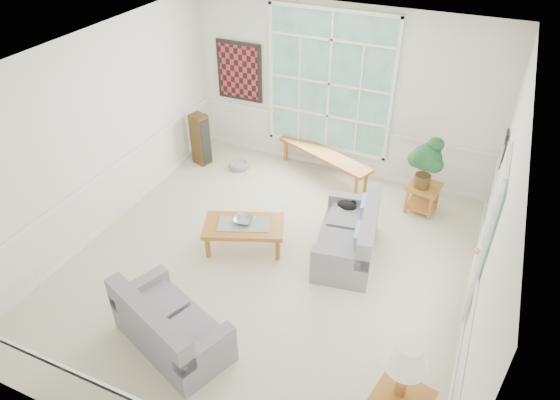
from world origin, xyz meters
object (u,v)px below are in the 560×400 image
object	(u,v)px
loveseat_front	(171,320)
end_table	(422,198)
coffee_table	(244,236)
loveseat_right	(347,231)

from	to	relation	value
loveseat_front	end_table	size ratio (longest dim) A/B	3.02
loveseat_front	coffee_table	size ratio (longest dim) A/B	1.26
loveseat_front	end_table	xyz separation A→B (m)	(2.19, 3.98, -0.15)
coffee_table	end_table	size ratio (longest dim) A/B	2.39
loveseat_right	coffee_table	world-z (taller)	loveseat_right
coffee_table	end_table	distance (m)	3.03
loveseat_right	coffee_table	size ratio (longest dim) A/B	1.30
loveseat_front	coffee_table	xyz separation A→B (m)	(-0.04, 1.93, -0.18)
loveseat_right	loveseat_front	bearing A→B (deg)	-129.11
coffee_table	end_table	xyz separation A→B (m)	(2.24, 2.05, 0.03)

